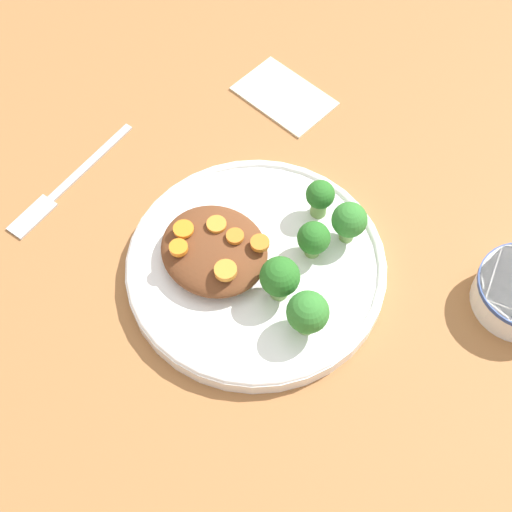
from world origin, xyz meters
TOP-DOWN VIEW (x-y plane):
  - ground_plane at (0.00, 0.00)m, footprint 4.00×4.00m
  - plate at (0.00, 0.00)m, footprint 0.29×0.29m
  - stew_mound at (0.04, 0.03)m, footprint 0.12×0.11m
  - broccoli_floret_0 at (-0.03, -0.05)m, footprint 0.04×0.04m
  - broccoli_floret_1 at (-0.09, 0.02)m, footprint 0.04×0.04m
  - broccoli_floret_2 at (-0.04, 0.01)m, footprint 0.04×0.04m
  - broccoli_floret_3 at (-0.04, -0.10)m, footprint 0.04×0.04m
  - broccoli_floret_4 at (-0.00, -0.10)m, footprint 0.03×0.03m
  - carrot_slice_0 at (-0.00, -0.01)m, footprint 0.02×0.02m
  - carrot_slice_1 at (0.07, 0.04)m, footprint 0.02×0.02m
  - carrot_slice_2 at (0.05, 0.01)m, footprint 0.02×0.02m
  - carrot_slice_3 at (0.02, 0.01)m, footprint 0.02×0.02m
  - carrot_slice_4 at (0.00, 0.04)m, footprint 0.02×0.02m
  - carrot_slice_5 at (0.05, 0.06)m, footprint 0.02×0.02m
  - fork at (0.24, 0.09)m, footprint 0.05×0.20m
  - napkin at (0.17, -0.21)m, footprint 0.13×0.09m

SIDE VIEW (x-z plane):
  - ground_plane at x=0.00m, z-range 0.00..0.00m
  - fork at x=0.24m, z-range 0.00..0.01m
  - napkin at x=0.17m, z-range 0.00..0.01m
  - plate at x=0.00m, z-range 0.00..0.02m
  - stew_mound at x=0.04m, z-range 0.02..0.05m
  - broccoli_floret_0 at x=-0.03m, z-range 0.02..0.07m
  - broccoli_floret_4 at x=0.00m, z-range 0.02..0.07m
  - broccoli_floret_3 at x=-0.04m, z-range 0.02..0.08m
  - broccoli_floret_1 at x=-0.09m, z-range 0.02..0.08m
  - broccoli_floret_2 at x=-0.04m, z-range 0.02..0.08m
  - carrot_slice_1 at x=0.07m, z-range 0.05..0.06m
  - carrot_slice_2 at x=0.05m, z-range 0.05..0.06m
  - carrot_slice_3 at x=0.02m, z-range 0.05..0.06m
  - carrot_slice_0 at x=0.00m, z-range 0.05..0.06m
  - carrot_slice_5 at x=0.05m, z-range 0.05..0.06m
  - carrot_slice_4 at x=0.00m, z-range 0.05..0.06m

